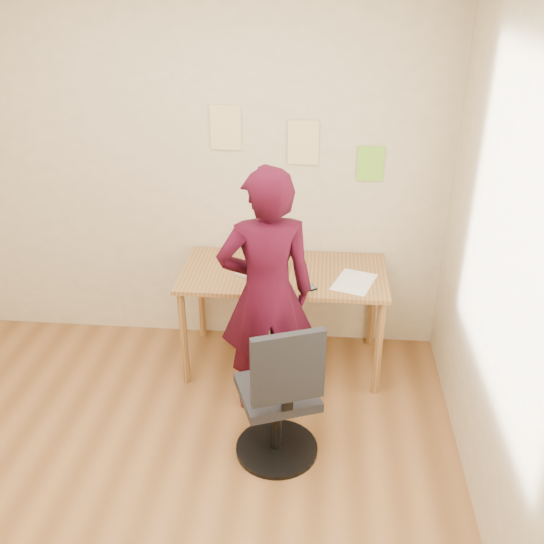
# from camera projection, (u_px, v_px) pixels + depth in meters

# --- Properties ---
(room) EXTENTS (3.58, 3.58, 2.78)m
(room) POSITION_uv_depth(u_px,v_px,m) (119.00, 282.00, 2.67)
(room) COLOR brown
(room) RESTS_ON ground
(desk) EXTENTS (1.40, 0.70, 0.74)m
(desk) POSITION_uv_depth(u_px,v_px,m) (284.00, 283.00, 4.16)
(desk) COLOR #9E6D36
(desk) RESTS_ON ground
(laptop) EXTENTS (0.37, 0.36, 0.21)m
(laptop) POSITION_uv_depth(u_px,v_px,m) (264.00, 265.00, 4.09)
(laptop) COLOR silver
(laptop) RESTS_ON desk
(paper_sheet) EXTENTS (0.33, 0.39, 0.00)m
(paper_sheet) POSITION_uv_depth(u_px,v_px,m) (354.00, 282.00, 3.98)
(paper_sheet) COLOR white
(paper_sheet) RESTS_ON desk
(phone) EXTENTS (0.11, 0.12, 0.01)m
(phone) POSITION_uv_depth(u_px,v_px,m) (310.00, 287.00, 3.92)
(phone) COLOR black
(phone) RESTS_ON desk
(wall_note_left) EXTENTS (0.21, 0.00, 0.30)m
(wall_note_left) POSITION_uv_depth(u_px,v_px,m) (225.00, 128.00, 4.07)
(wall_note_left) COLOR #E7CF8A
(wall_note_left) RESTS_ON room
(wall_note_mid) EXTENTS (0.21, 0.00, 0.30)m
(wall_note_mid) POSITION_uv_depth(u_px,v_px,m) (303.00, 143.00, 4.07)
(wall_note_mid) COLOR #E7CF8A
(wall_note_mid) RESTS_ON room
(wall_note_right) EXTENTS (0.18, 0.00, 0.24)m
(wall_note_right) POSITION_uv_depth(u_px,v_px,m) (371.00, 164.00, 4.09)
(wall_note_right) COLOR #7FD12F
(wall_note_right) RESTS_ON room
(office_chair) EXTENTS (0.54, 0.55, 0.94)m
(office_chair) POSITION_uv_depth(u_px,v_px,m) (280.00, 403.00, 3.40)
(office_chair) COLOR black
(office_chair) RESTS_ON ground
(person) EXTENTS (0.67, 0.51, 1.63)m
(person) POSITION_uv_depth(u_px,v_px,m) (267.00, 294.00, 3.68)
(person) COLOR #320615
(person) RESTS_ON ground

